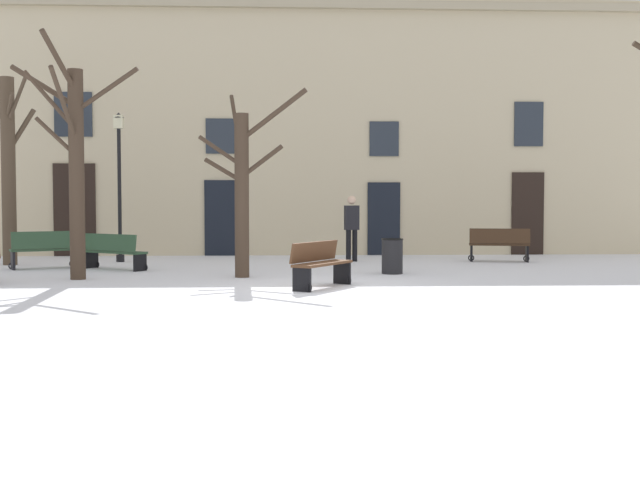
% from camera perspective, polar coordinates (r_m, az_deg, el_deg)
% --- Properties ---
extents(ground_plane, '(37.83, 37.83, 0.00)m').
position_cam_1_polar(ground_plane, '(14.98, 0.35, -3.56)').
color(ground_plane, white).
extents(building_facade, '(23.64, 0.60, 7.83)m').
position_cam_1_polar(building_facade, '(24.68, -0.91, 8.17)').
color(building_facade, beige).
rests_on(building_facade, ground).
extents(tree_left_of_center, '(2.01, 1.62, 4.85)m').
position_cam_1_polar(tree_left_of_center, '(22.24, -21.43, 5.17)').
color(tree_left_of_center, '#4C3D2D').
rests_on(tree_left_of_center, ground).
extents(tree_foreground, '(2.82, 2.36, 5.06)m').
position_cam_1_polar(tree_foreground, '(17.61, -17.15, 5.50)').
color(tree_foreground, '#423326').
rests_on(tree_foreground, ground).
extents(tree_center, '(2.39, 1.47, 4.09)m').
position_cam_1_polar(tree_center, '(17.40, -5.53, 3.83)').
color(tree_center, '#423326').
rests_on(tree_center, ground).
extents(streetlamp, '(0.30, 0.30, 4.05)m').
position_cam_1_polar(streetlamp, '(22.37, -14.15, 4.78)').
color(streetlamp, black).
rests_on(streetlamp, ground).
extents(litter_bin, '(0.51, 0.51, 0.81)m').
position_cam_1_polar(litter_bin, '(18.27, 5.18, -1.14)').
color(litter_bin, black).
rests_on(litter_bin, ground).
extents(bench_facing_shops, '(1.62, 1.11, 0.93)m').
position_cam_1_polar(bench_facing_shops, '(20.66, -19.11, -0.65)').
color(bench_facing_shops, '#2D4C33').
rests_on(bench_facing_shops, ground).
extents(bench_far_corner, '(1.72, 1.41, 0.88)m').
position_cam_1_polar(bench_far_corner, '(19.89, -14.56, -0.77)').
color(bench_far_corner, '#2D4C33').
rests_on(bench_far_corner, ground).
extents(bench_near_lamp, '(1.70, 0.83, 0.92)m').
position_cam_1_polar(bench_near_lamp, '(22.31, 12.69, -0.32)').
color(bench_near_lamp, '#3D2819').
rests_on(bench_near_lamp, ground).
extents(bench_by_litter_bin, '(1.28, 1.66, 0.89)m').
position_cam_1_polar(bench_by_litter_bin, '(15.27, 0.03, -1.67)').
color(bench_by_litter_bin, '#51331E').
rests_on(bench_by_litter_bin, ground).
extents(person_strolling, '(0.42, 0.29, 1.81)m').
position_cam_1_polar(person_strolling, '(21.86, 2.28, 1.11)').
color(person_strolling, black).
rests_on(person_strolling, ground).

